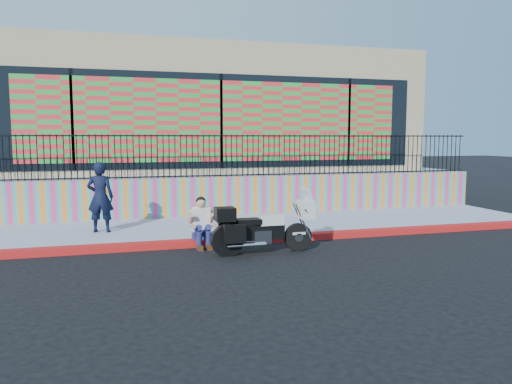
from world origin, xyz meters
name	(u,v)px	position (x,y,z in m)	size (l,w,h in m)	color
ground	(261,242)	(0.00, 0.00, 0.00)	(90.00, 90.00, 0.00)	black
red_curb	(261,239)	(0.00, 0.00, 0.07)	(16.00, 0.30, 0.15)	#B70D1F
sidewalk	(242,227)	(0.00, 1.65, 0.07)	(16.00, 3.00, 0.15)	#969CB4
mural_wall	(228,196)	(0.00, 3.25, 0.70)	(16.00, 0.20, 1.10)	#E33B7A
metal_fence	(228,156)	(0.00, 3.25, 1.85)	(15.80, 0.04, 1.20)	black
elevated_platform	(199,183)	(0.00, 8.35, 0.62)	(16.00, 10.00, 1.25)	#969CB4
storefront_building	(199,114)	(0.00, 8.13, 3.25)	(14.00, 8.06, 4.00)	tan
police_motorcycle	(261,227)	(-0.29, -1.03, 0.55)	(2.10, 0.69, 1.31)	black
police_officer	(100,197)	(-3.47, 1.49, 0.98)	(0.60, 0.40, 1.66)	black
seated_man	(202,227)	(-1.36, -0.13, 0.45)	(0.54, 0.71, 1.06)	navy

